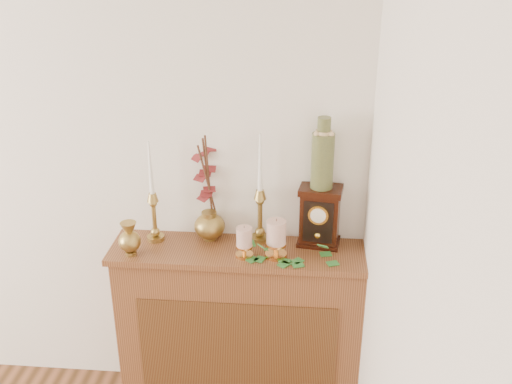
# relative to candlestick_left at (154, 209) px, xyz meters

# --- Properties ---
(console_shelf) EXTENTS (1.24, 0.34, 0.93)m
(console_shelf) POSITION_rel_candlestick_left_xyz_m (0.42, -0.06, -0.66)
(console_shelf) COLOR brown
(console_shelf) RESTS_ON ground
(candlestick_left) EXTENTS (0.09, 0.09, 0.51)m
(candlestick_left) POSITION_rel_candlestick_left_xyz_m (0.00, 0.00, 0.00)
(candlestick_left) COLOR #AC9544
(candlestick_left) RESTS_ON console_shelf
(candlestick_center) EXTENTS (0.09, 0.09, 0.55)m
(candlestick_center) POSITION_rel_candlestick_left_xyz_m (0.51, 0.04, 0.01)
(candlestick_center) COLOR #AC9544
(candlestick_center) RESTS_ON console_shelf
(bud_vase) EXTENTS (0.10, 0.10, 0.17)m
(bud_vase) POSITION_rel_candlestick_left_xyz_m (-0.08, -0.16, -0.08)
(bud_vase) COLOR #AC9544
(bud_vase) RESTS_ON console_shelf
(ginger_jar) EXTENTS (0.23, 0.24, 0.56)m
(ginger_jar) POSITION_rel_candlestick_left_xyz_m (0.25, 0.07, 0.08)
(ginger_jar) COLOR #AC9544
(ginger_jar) RESTS_ON console_shelf
(pillar_candle_left) EXTENTS (0.08, 0.08, 0.16)m
(pillar_candle_left) POSITION_rel_candlestick_left_xyz_m (0.45, -0.12, -0.08)
(pillar_candle_left) COLOR #E39F4F
(pillar_candle_left) RESTS_ON console_shelf
(pillar_candle_right) EXTENTS (0.10, 0.10, 0.20)m
(pillar_candle_right) POSITION_rel_candlestick_left_xyz_m (0.60, -0.11, -0.06)
(pillar_candle_right) COLOR #E39F4F
(pillar_candle_right) RESTS_ON console_shelf
(ivy_garland) EXTENTS (0.46, 0.19, 0.09)m
(ivy_garland) POSITION_rel_candlestick_left_xyz_m (0.66, -0.10, -0.15)
(ivy_garland) COLOR #2C702A
(ivy_garland) RESTS_ON console_shelf
(mantel_clock) EXTENTS (0.22, 0.17, 0.30)m
(mantel_clock) POSITION_rel_candlestick_left_xyz_m (0.80, 0.03, -0.02)
(mantel_clock) COLOR black
(mantel_clock) RESTS_ON console_shelf
(ceramic_vase) EXTENTS (0.10, 0.10, 0.34)m
(ceramic_vase) POSITION_rel_candlestick_left_xyz_m (0.80, 0.03, 0.28)
(ceramic_vase) COLOR #193325
(ceramic_vase) RESTS_ON mantel_clock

